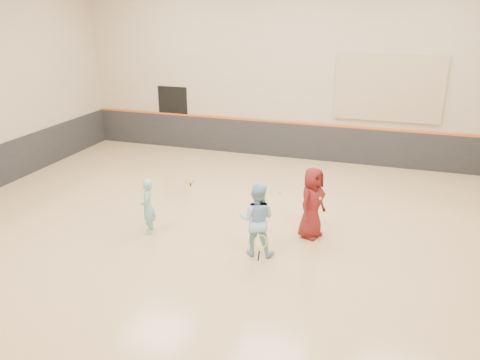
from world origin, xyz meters
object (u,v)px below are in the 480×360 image
(instructor, at_px, (257,220))
(spare_racket, at_px, (190,181))
(young_man, at_px, (312,203))
(girl, at_px, (148,207))

(instructor, bearing_deg, spare_racket, -54.50)
(young_man, bearing_deg, girl, 127.75)
(young_man, distance_m, spare_racket, 4.68)
(spare_racket, bearing_deg, young_man, -30.66)
(spare_racket, bearing_deg, instructor, -49.00)
(instructor, xyz_separation_m, spare_racket, (-3.03, 3.49, -0.75))
(instructor, bearing_deg, young_man, -134.97)
(instructor, relative_size, young_man, 0.96)
(instructor, distance_m, young_man, 1.47)
(instructor, xyz_separation_m, young_man, (0.94, 1.14, 0.03))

